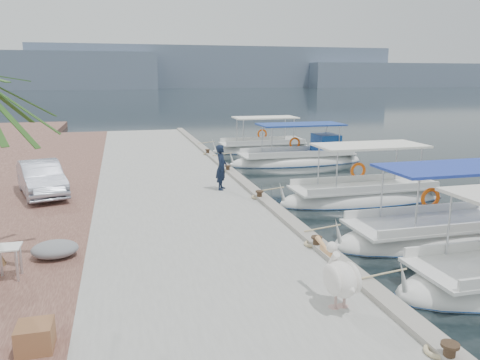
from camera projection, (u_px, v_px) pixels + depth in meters
name	position (u px, v px, depth m)	size (l,w,h in m)	color
ground	(283.00, 225.00, 15.36)	(400.00, 400.00, 0.00)	black
concrete_quay	(174.00, 189.00, 19.30)	(6.00, 40.00, 0.50)	gray
quay_curb	(239.00, 178.00, 19.91)	(0.44, 40.00, 0.12)	gray
cobblestone_strip	(44.00, 196.00, 18.09)	(4.00, 40.00, 0.50)	brown
distant_hills	(196.00, 70.00, 211.46)	(330.00, 60.00, 18.00)	slate
fishing_caique_b	(443.00, 236.00, 13.92)	(7.09, 2.36, 2.83)	silver
fishing_caique_c	(363.00, 198.00, 18.32)	(6.98, 2.21, 2.83)	silver
fishing_caique_d	(298.00, 160.00, 26.27)	(7.83, 2.36, 2.83)	silver
fishing_caique_e	(262.00, 149.00, 30.60)	(6.75, 2.25, 2.83)	silver
mooring_bollards	(259.00, 194.00, 16.54)	(0.28, 20.28, 0.33)	black
pelican	(340.00, 277.00, 8.73)	(0.54, 1.50, 1.17)	tan
fisherman	(221.00, 167.00, 17.92)	(0.63, 0.42, 1.74)	black
parked_car	(41.00, 178.00, 17.13)	(1.32, 3.79, 1.25)	#A4A9BB
wooden_crate	(35.00, 337.00, 7.43)	(0.55, 0.55, 0.44)	brown
tarp_bundle	(55.00, 249.00, 11.27)	(1.10, 0.90, 0.40)	slate
folding_table	(8.00, 256.00, 9.99)	(0.55, 0.55, 0.73)	silver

